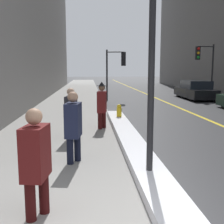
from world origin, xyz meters
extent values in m
cube|color=gray|center=(-2.00, 15.00, 0.01)|extent=(4.00, 80.00, 0.01)
cube|color=gold|center=(4.00, 15.00, 0.00)|extent=(0.16, 80.00, 0.00)
cube|color=white|center=(0.19, 4.68, 0.10)|extent=(0.65, 10.52, 0.20)
cylinder|color=black|center=(0.16, 2.22, 2.63)|extent=(0.12, 0.12, 5.26)
cylinder|color=black|center=(0.26, 15.99, 1.69)|extent=(0.11, 0.11, 3.38)
cylinder|color=black|center=(0.81, 15.90, 3.23)|extent=(1.10, 0.24, 0.07)
cube|color=black|center=(1.35, 15.82, 2.78)|extent=(0.33, 0.24, 0.90)
sphere|color=red|center=(1.37, 15.94, 3.07)|extent=(0.19, 0.19, 0.19)
sphere|color=orange|center=(1.37, 15.94, 2.78)|extent=(0.19, 0.19, 0.19)
sphere|color=green|center=(1.37, 15.94, 2.49)|extent=(0.19, 0.19, 0.19)
cylinder|color=black|center=(7.67, 16.33, 1.90)|extent=(0.11, 0.11, 3.81)
cylinder|color=black|center=(7.12, 16.33, 3.66)|extent=(1.10, 0.07, 0.07)
cube|color=black|center=(6.57, 16.33, 3.21)|extent=(0.30, 0.20, 0.90)
sphere|color=red|center=(6.57, 16.21, 3.50)|extent=(0.19, 0.19, 0.19)
sphere|color=orange|center=(6.57, 16.21, 3.21)|extent=(0.19, 0.19, 0.19)
sphere|color=green|center=(6.57, 16.21, 2.92)|extent=(0.19, 0.19, 0.19)
cylinder|color=#340C0C|center=(-1.63, 1.10, 0.42)|extent=(0.15, 0.15, 0.84)
cylinder|color=#340C0C|center=(-1.79, 0.90, 0.42)|extent=(0.15, 0.15, 0.84)
cube|color=#561414|center=(-1.71, 1.00, 0.96)|extent=(0.37, 0.55, 0.74)
sphere|color=tan|center=(-1.71, 1.00, 1.46)|extent=(0.23, 0.23, 0.23)
cylinder|color=black|center=(-1.24, 3.45, 0.43)|extent=(0.15, 0.15, 0.86)
cylinder|color=black|center=(-1.39, 3.24, 0.43)|extent=(0.15, 0.15, 0.86)
cube|color=#191E38|center=(-1.32, 3.34, 0.98)|extent=(0.38, 0.56, 0.76)
sphere|color=tan|center=(-1.32, 3.34, 1.49)|extent=(0.23, 0.23, 0.23)
cylinder|color=black|center=(-1.42, 5.60, 0.42)|extent=(0.15, 0.15, 0.83)
cylinder|color=black|center=(-1.57, 5.40, 0.42)|extent=(0.15, 0.15, 0.83)
cube|color=black|center=(-1.50, 5.50, 0.94)|extent=(0.36, 0.54, 0.73)
sphere|color=tan|center=(-1.50, 5.50, 1.44)|extent=(0.22, 0.22, 0.22)
cube|color=black|center=(-1.44, 5.85, 0.79)|extent=(0.13, 0.23, 0.28)
cylinder|color=#340C0C|center=(-0.43, 7.08, 0.42)|extent=(0.15, 0.15, 0.85)
cylinder|color=#340C0C|center=(-0.59, 6.87, 0.42)|extent=(0.15, 0.15, 0.85)
cube|color=#561414|center=(-0.51, 6.97, 0.96)|extent=(0.37, 0.55, 0.74)
sphere|color=#8C664C|center=(-0.51, 6.97, 1.46)|extent=(0.23, 0.23, 0.23)
cylinder|color=black|center=(-0.51, 6.97, 1.53)|extent=(0.36, 0.36, 0.01)
cone|color=black|center=(-0.51, 6.97, 1.60)|extent=(0.22, 0.22, 0.14)
cube|color=black|center=(6.63, 16.73, 0.45)|extent=(1.82, 4.71, 0.62)
cube|color=black|center=(6.63, 16.62, 1.04)|extent=(1.63, 2.47, 0.55)
cylinder|color=black|center=(5.93, 18.20, 0.33)|extent=(0.22, 0.65, 0.65)
cylinder|color=black|center=(7.40, 18.16, 0.33)|extent=(0.22, 0.65, 0.65)
cylinder|color=black|center=(5.86, 15.30, 0.33)|extent=(0.22, 0.65, 0.65)
cylinder|color=black|center=(7.34, 15.27, 0.33)|extent=(0.22, 0.65, 0.65)
cylinder|color=gold|center=(0.25, 8.35, 0.28)|extent=(0.20, 0.20, 0.55)
sphere|color=gold|center=(0.25, 8.35, 0.61)|extent=(0.18, 0.18, 0.18)
camera|label=1|loc=(-0.97, -2.81, 2.09)|focal=45.00mm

